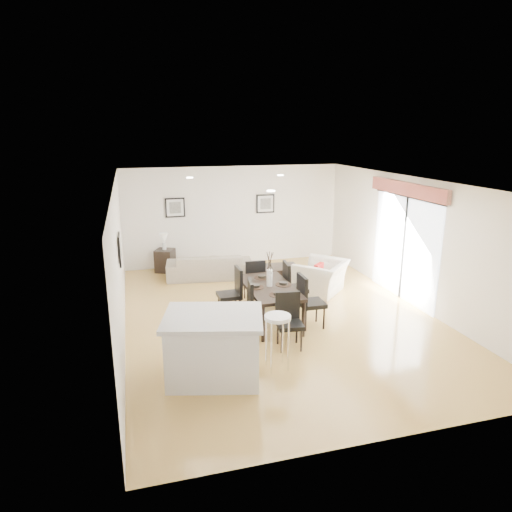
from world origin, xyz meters
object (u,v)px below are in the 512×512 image
object	(u,v)px
dining_chair_enear	(307,298)
bar_stool	(278,323)
dining_chair_foot	(254,279)
kitchen_island	(214,346)
dining_table	(269,290)
dining_chair_wfar	(233,290)
coffee_table	(274,276)
sofa	(209,266)
dining_chair_wnear	(244,305)
armchair	(321,277)
dining_chair_efar	(291,284)
dining_chair_head	(289,317)
side_table	(165,260)

from	to	relation	value
dining_chair_enear	bar_stool	distance (m)	1.71
dining_chair_foot	kitchen_island	xyz separation A→B (m)	(-1.42, -2.87, -0.03)
dining_table	dining_chair_enear	distance (m)	0.76
dining_chair_wfar	dining_chair_enear	xyz separation A→B (m)	(1.23, -0.88, 0.01)
kitchen_island	bar_stool	size ratio (longest dim) A/B	1.87
coffee_table	bar_stool	size ratio (longest dim) A/B	1.26
dining_chair_foot	dining_chair_wfar	bearing A→B (deg)	49.61
sofa	dining_chair_wnear	size ratio (longest dim) A/B	2.06
coffee_table	dining_chair_enear	bearing A→B (deg)	-89.56
dining_table	sofa	bearing A→B (deg)	101.35
dining_chair_foot	coffee_table	size ratio (longest dim) A/B	0.85
dining_chair_enear	kitchen_island	bearing A→B (deg)	124.15
armchair	dining_chair_efar	world-z (taller)	dining_chair_efar
bar_stool	coffee_table	bearing A→B (deg)	72.82
sofa	coffee_table	bearing A→B (deg)	153.95
dining_chair_enear	dining_chair_wnear	bearing A→B (deg)	91.29
dining_chair_wnear	dining_table	bearing A→B (deg)	134.60
dining_chair_enear	sofa	bearing A→B (deg)	20.62
sofa	dining_chair_enear	world-z (taller)	dining_chair_enear
dining_chair_efar	dining_table	bearing A→B (deg)	131.29
dining_chair_wnear	sofa	bearing A→B (deg)	-171.18
dining_chair_efar	dining_chair_head	size ratio (longest dim) A/B	1.07
sofa	kitchen_island	world-z (taller)	kitchen_island
dining_chair_wnear	dining_chair_wfar	size ratio (longest dim) A/B	1.03
bar_stool	dining_chair_efar	bearing A→B (deg)	65.10
dining_chair_head	bar_stool	size ratio (longest dim) A/B	1.07
dining_chair_efar	coffee_table	bearing A→B (deg)	-0.37
dining_chair_wnear	coffee_table	xyz separation A→B (m)	(1.39, 2.54, -0.35)
sofa	dining_chair_efar	world-z (taller)	dining_chair_efar
sofa	dining_chair_wnear	distance (m)	3.50
side_table	kitchen_island	bearing A→B (deg)	-87.29
dining_table	kitchen_island	xyz separation A→B (m)	(-1.42, -1.79, -0.15)
side_table	bar_stool	size ratio (longest dim) A/B	0.67
sofa	dining_table	world-z (taller)	dining_table
side_table	kitchen_island	xyz separation A→B (m)	(0.27, -5.67, 0.21)
kitchen_island	dining_chair_head	bearing A→B (deg)	40.46
sofa	dining_chair_wfar	world-z (taller)	dining_chair_wfar
side_table	bar_stool	xyz separation A→B (m)	(1.27, -5.67, 0.47)
sofa	armchair	world-z (taller)	armchair
dining_table	dining_chair_head	bearing A→B (deg)	-90.20
dining_chair_head	dining_chair_foot	world-z (taller)	dining_chair_foot
dining_table	kitchen_island	size ratio (longest dim) A/B	1.06
dining_chair_head	dining_chair_efar	bearing A→B (deg)	75.52
coffee_table	dining_chair_efar	bearing A→B (deg)	-91.49
dining_table	kitchen_island	bearing A→B (deg)	-129.25
dining_chair_wfar	dining_chair_head	bearing A→B (deg)	21.01
dining_table	coffee_table	bearing A→B (deg)	68.90
kitchen_island	bar_stool	distance (m)	1.03
dining_chair_wnear	dining_chair_efar	bearing A→B (deg)	134.44
armchair	dining_chair_foot	distance (m)	1.65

